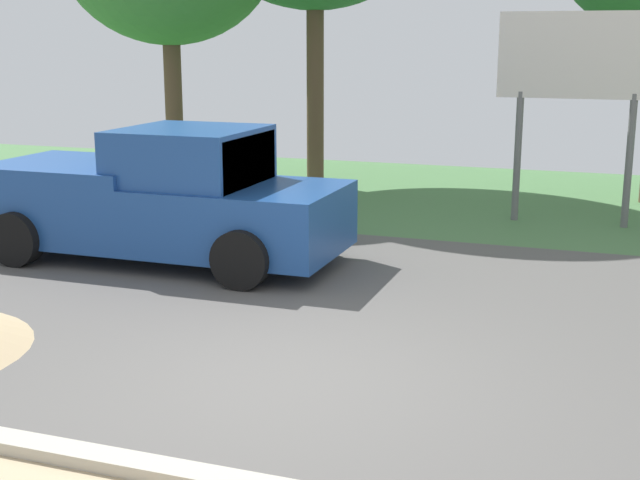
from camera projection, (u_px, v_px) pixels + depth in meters
The scene contains 3 objects.
ground_plane at pixel (380, 297), 10.68m from camera, with size 40.00×22.00×0.20m.
pickup_truck at pixel (162, 199), 12.14m from camera, with size 5.20×2.28×1.88m.
roadside_billboard at pixel (578, 71), 14.10m from camera, with size 2.60×0.12×3.50m.
Camera 1 is at (2.72, -6.95, 3.08)m, focal length 48.49 mm.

